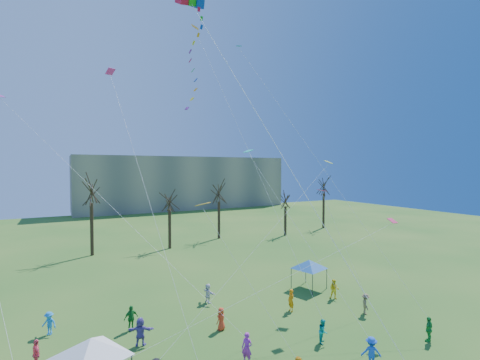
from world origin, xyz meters
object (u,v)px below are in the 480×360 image
big_box_kite (199,60)px  canopy_tent_blue (309,264)px  canopy_tent_white (91,348)px  distant_building (184,183)px

big_box_kite → canopy_tent_blue: big_box_kite is taller
big_box_kite → canopy_tent_blue: (13.45, 5.30, -16.07)m
big_box_kite → canopy_tent_white: big_box_kite is taller
canopy_tent_white → canopy_tent_blue: size_ratio=1.09×
distant_building → canopy_tent_blue: (-11.26, -69.44, -5.12)m
distant_building → canopy_tent_white: bearing=-112.2°
distant_building → big_box_kite: (-24.70, -74.74, 10.95)m
canopy_tent_white → big_box_kite: bearing=15.2°
canopy_tent_white → canopy_tent_blue: (19.98, 7.07, -0.34)m
distant_building → canopy_tent_blue: size_ratio=16.63×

